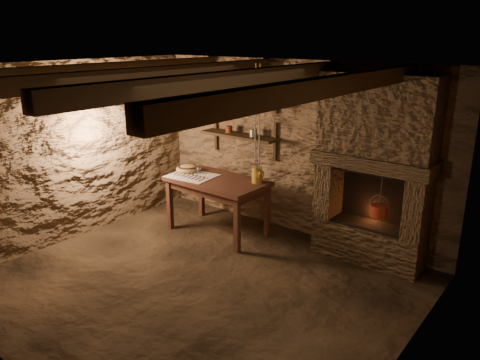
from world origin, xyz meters
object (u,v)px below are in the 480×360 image
Objects in this scene: work_table at (217,204)px; iron_stockpot at (251,98)px; red_pot at (379,210)px; stoneware_jug at (257,168)px; wooden_bowl at (187,169)px.

work_table is 1.55m from iron_stockpot.
red_pot is at bearing 13.44° from work_table.
wooden_bowl is at bearing 174.04° from stoneware_jug.
stoneware_jug is at bearing -170.67° from red_pot.
stoneware_jug is 0.90× the size of red_pot.
red_pot is at bearing -6.29° from stoneware_jug.
iron_stockpot is at bearing 120.63° from stoneware_jug.
wooden_bowl is 1.42× the size of iron_stockpot.
iron_stockpot is at bearing 176.60° from red_pot.
red_pot is (2.15, 0.47, 0.27)m from work_table.
iron_stockpot reaches higher than wooden_bowl.
work_table is at bearing -167.69° from red_pot.
wooden_bowl is (-1.12, -0.19, -0.17)m from stoneware_jug.
work_table is at bearing -174.79° from stoneware_jug.
stoneware_jug reaches higher than red_pot.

